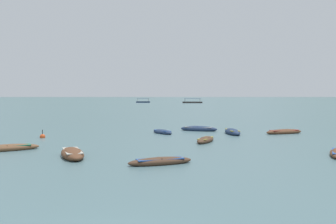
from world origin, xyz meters
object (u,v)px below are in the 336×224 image
(rowboat_4, at_px, (199,129))
(rowboat_5, at_px, (160,161))
(rowboat_1, at_px, (284,132))
(rowboat_3, at_px, (72,154))
(ferry_0, at_px, (192,102))
(rowboat_7, at_px, (232,132))
(rowboat_2, at_px, (205,140))
(rowboat_8, at_px, (7,148))
(ferry_2, at_px, (143,102))
(mooring_buoy, at_px, (43,137))
(rowboat_9, at_px, (162,132))

(rowboat_4, relative_size, rowboat_5, 1.12)
(rowboat_1, xyz_separation_m, rowboat_3, (-17.18, -14.03, 0.03))
(rowboat_4, bearing_deg, ferry_0, 87.49)
(rowboat_3, bearing_deg, rowboat_7, 48.52)
(rowboat_2, bearing_deg, rowboat_3, -140.25)
(rowboat_8, relative_size, ferry_2, 0.56)
(rowboat_5, relative_size, ferry_2, 0.49)
(mooring_buoy, bearing_deg, rowboat_4, 25.12)
(rowboat_3, bearing_deg, rowboat_1, 39.24)
(mooring_buoy, bearing_deg, rowboat_2, -10.54)
(rowboat_2, distance_m, ferry_0, 156.40)
(rowboat_1, height_order, rowboat_4, rowboat_4)
(rowboat_1, xyz_separation_m, ferry_2, (-28.09, 157.76, 0.27))
(rowboat_7, relative_size, ferry_2, 0.53)
(rowboat_8, xyz_separation_m, mooring_buoy, (-0.28, 7.48, -0.07))
(rowboat_3, bearing_deg, rowboat_5, -22.25)
(rowboat_1, relative_size, mooring_buoy, 4.92)
(ferry_2, bearing_deg, ferry_0, -17.40)
(rowboat_5, bearing_deg, rowboat_8, 156.16)
(rowboat_1, bearing_deg, mooring_buoy, -169.91)
(rowboat_4, distance_m, rowboat_9, 4.78)
(rowboat_9, bearing_deg, ferry_0, 86.09)
(ferry_0, relative_size, ferry_2, 1.34)
(rowboat_2, bearing_deg, rowboat_1, 38.70)
(rowboat_1, distance_m, ferry_2, 160.25)
(rowboat_3, relative_size, rowboat_5, 1.13)
(rowboat_4, bearing_deg, rowboat_8, -134.82)
(rowboat_5, distance_m, rowboat_9, 16.12)
(rowboat_1, relative_size, rowboat_3, 1.01)
(rowboat_3, xyz_separation_m, mooring_buoy, (-5.56, 9.99, -0.10))
(rowboat_7, bearing_deg, rowboat_9, 177.36)
(rowboat_3, xyz_separation_m, rowboat_9, (5.07, 13.86, -0.04))
(rowboat_7, bearing_deg, rowboat_2, -117.01)
(rowboat_2, relative_size, ferry_2, 0.45)
(ferry_2, relative_size, mooring_buoy, 8.79)
(rowboat_4, bearing_deg, rowboat_1, -18.14)
(ferry_2, bearing_deg, mooring_buoy, -88.10)
(mooring_buoy, bearing_deg, rowboat_3, -60.92)
(rowboat_3, relative_size, ferry_0, 0.41)
(rowboat_3, relative_size, rowboat_8, 0.99)
(rowboat_3, bearing_deg, rowboat_2, 39.75)
(rowboat_1, height_order, rowboat_8, rowboat_1)
(rowboat_1, relative_size, rowboat_7, 1.06)
(rowboat_9, bearing_deg, rowboat_4, 37.24)
(rowboat_2, bearing_deg, ferry_2, 96.83)
(rowboat_1, bearing_deg, rowboat_9, -179.18)
(rowboat_2, bearing_deg, rowboat_5, -108.99)
(rowboat_4, distance_m, mooring_buoy, 15.94)
(rowboat_4, distance_m, rowboat_5, 19.30)
(rowboat_7, distance_m, ferry_2, 159.90)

